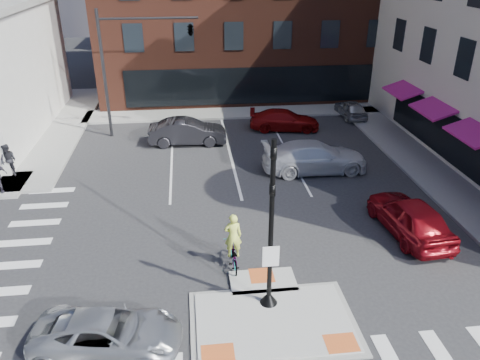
{
  "coord_description": "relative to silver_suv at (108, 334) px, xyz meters",
  "views": [
    {
      "loc": [
        -2.44,
        -12.0,
        10.89
      ],
      "look_at": [
        -0.31,
        6.23,
        2.0
      ],
      "focal_mm": 35.0,
      "sensor_mm": 36.0,
      "label": 1
    }
  ],
  "objects": [
    {
      "name": "bg_car_silver",
      "position": [
        14.65,
        21.0,
        0.01
      ],
      "size": [
        1.63,
        3.77,
        1.27
      ],
      "primitive_type": "imported",
      "rotation": [
        0.0,
        0.0,
        3.18
      ],
      "color": "#AFB2B6",
      "rests_on": "ground"
    },
    {
      "name": "refuge_island",
      "position": [
        5.15,
        0.74,
        -0.57
      ],
      "size": [
        5.4,
        4.65,
        0.13
      ],
      "color": "gray",
      "rests_on": "ground"
    },
    {
      "name": "white_pickup",
      "position": [
        9.55,
        12.03,
        0.21
      ],
      "size": [
        5.77,
        2.37,
        1.67
      ],
      "primitive_type": "imported",
      "rotation": [
        0.0,
        0.0,
        1.58
      ],
      "color": "white",
      "rests_on": "ground"
    },
    {
      "name": "cyclist",
      "position": [
        4.18,
        3.8,
        0.14
      ],
      "size": [
        0.67,
        1.83,
        2.28
      ],
      "rotation": [
        0.0,
        0.0,
        3.16
      ],
      "color": "#3F3F44",
      "rests_on": "ground"
    },
    {
      "name": "silver_suv",
      "position": [
        0.0,
        0.0,
        0.0
      ],
      "size": [
        4.73,
        2.67,
        1.25
      ],
      "primitive_type": "imported",
      "rotation": [
        0.0,
        0.0,
        1.43
      ],
      "color": "#B4B8BC",
      "rests_on": "ground"
    },
    {
      "name": "red_sedan",
      "position": [
        11.91,
        5.25,
        0.2
      ],
      "size": [
        2.39,
        5.02,
        1.66
      ],
      "primitive_type": "imported",
      "rotation": [
        0.0,
        0.0,
        3.23
      ],
      "color": "maroon",
      "rests_on": "ground"
    },
    {
      "name": "signal_pole",
      "position": [
        5.15,
        1.4,
        1.73
      ],
      "size": [
        0.6,
        0.6,
        5.98
      ],
      "color": "black",
      "rests_on": "refuge_island"
    },
    {
      "name": "building_far_left",
      "position": [
        1.15,
        53.0,
        4.38
      ],
      "size": [
        10.0,
        12.0,
        10.0
      ],
      "primitive_type": "cube",
      "color": "slate",
      "rests_on": "ground"
    },
    {
      "name": "mast_arm_signal",
      "position": [
        1.68,
        19.0,
        5.58
      ],
      "size": [
        6.1,
        2.24,
        8.0
      ],
      "color": "black",
      "rests_on": "ground"
    },
    {
      "name": "pedestrian_a",
      "position": [
        -6.85,
        13.0,
        0.42
      ],
      "size": [
        1.01,
        0.88,
        1.78
      ],
      "primitive_type": "imported",
      "rotation": [
        0.0,
        0.0,
        -0.27
      ],
      "color": "black",
      "rests_on": "sidewalk_nw"
    },
    {
      "name": "bg_car_dark",
      "position": [
        2.65,
        17.0,
        0.17
      ],
      "size": [
        4.91,
        1.88,
        1.6
      ],
      "primitive_type": "imported",
      "rotation": [
        0.0,
        0.0,
        1.53
      ],
      "color": "black",
      "rests_on": "ground"
    },
    {
      "name": "sidewalk_e",
      "position": [
        15.95,
        11.0,
        -0.55
      ],
      "size": [
        3.0,
        24.0,
        0.15
      ],
      "primitive_type": "cube",
      "color": "gray",
      "rests_on": "ground"
    },
    {
      "name": "sidewalk_n",
      "position": [
        8.15,
        23.0,
        -0.55
      ],
      "size": [
        26.0,
        3.0,
        0.15
      ],
      "primitive_type": "cube",
      "color": "gray",
      "rests_on": "ground"
    },
    {
      "name": "bg_car_red",
      "position": [
        9.27,
        18.91,
        0.06
      ],
      "size": [
        4.95,
        2.6,
        1.37
      ],
      "primitive_type": "imported",
      "rotation": [
        0.0,
        0.0,
        1.42
      ],
      "color": "maroon",
      "rests_on": "ground"
    },
    {
      "name": "ground",
      "position": [
        5.15,
        1.0,
        -0.62
      ],
      "size": [
        120.0,
        120.0,
        0.0
      ],
      "primitive_type": "plane",
      "color": "#28282B",
      "rests_on": "ground"
    }
  ]
}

